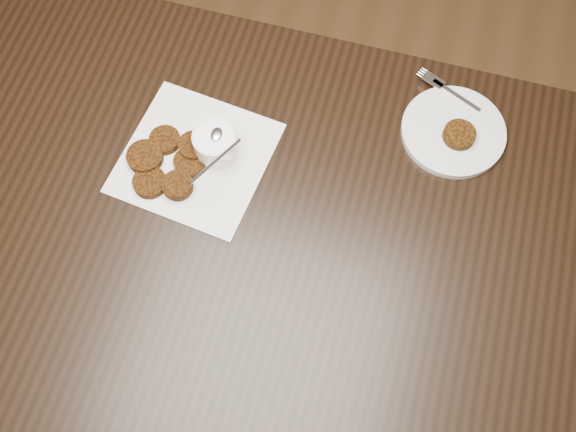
{
  "coord_description": "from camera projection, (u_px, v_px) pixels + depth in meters",
  "views": [
    {
      "loc": [
        0.22,
        -0.35,
        1.85
      ],
      "look_at": [
        0.09,
        0.09,
        0.8
      ],
      "focal_mm": 41.09,
      "sensor_mm": 36.0,
      "label": 1
    }
  ],
  "objects": [
    {
      "name": "sauce_ramekin",
      "position": [
        214.0,
        136.0,
        1.19
      ],
      "size": [
        0.14,
        0.14,
        0.12
      ],
      "primitive_type": null,
      "rotation": [
        0.0,
        0.0,
        -0.41
      ],
      "color": "white",
      "rests_on": "napkin"
    },
    {
      "name": "table",
      "position": [
        252.0,
        298.0,
        1.52
      ],
      "size": [
        1.48,
        0.95,
        0.75
      ],
      "primitive_type": "cube",
      "color": "black",
      "rests_on": "floor"
    },
    {
      "name": "napkin",
      "position": [
        196.0,
        158.0,
        1.24
      ],
      "size": [
        0.29,
        0.29,
        0.0
      ],
      "primitive_type": "cube",
      "rotation": [
        0.0,
        0.0,
        -0.12
      ],
      "color": "white",
      "rests_on": "table"
    },
    {
      "name": "floor",
      "position": [
        248.0,
        347.0,
        1.85
      ],
      "size": [
        4.0,
        4.0,
        0.0
      ],
      "primitive_type": "plane",
      "color": "#50341B",
      "rests_on": "ground"
    },
    {
      "name": "plate_with_patty",
      "position": [
        454.0,
        129.0,
        1.25
      ],
      "size": [
        0.26,
        0.26,
        0.03
      ],
      "primitive_type": null,
      "rotation": [
        0.0,
        0.0,
        -0.43
      ],
      "color": "silver",
      "rests_on": "table"
    },
    {
      "name": "patty_cluster",
      "position": [
        168.0,
        161.0,
        1.22
      ],
      "size": [
        0.26,
        0.26,
        0.02
      ],
      "primitive_type": null,
      "rotation": [
        0.0,
        0.0,
        0.31
      ],
      "color": "#582F0B",
      "rests_on": "napkin"
    }
  ]
}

